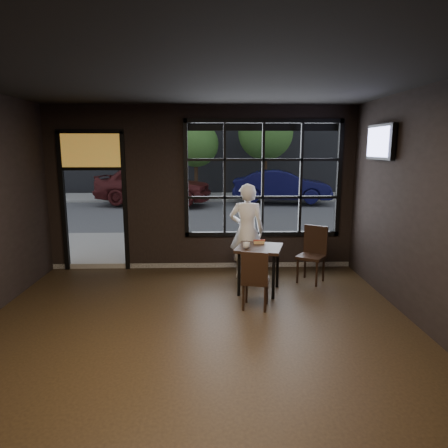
{
  "coord_description": "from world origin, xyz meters",
  "views": [
    {
      "loc": [
        0.21,
        -4.3,
        2.39
      ],
      "look_at": [
        0.4,
        2.2,
        1.15
      ],
      "focal_mm": 32.0,
      "sensor_mm": 36.0,
      "label": 1
    }
  ],
  "objects_px": {
    "cafe_table": "(259,269)",
    "man": "(247,231)",
    "navy_car": "(282,186)",
    "chair_near": "(256,279)"
  },
  "relations": [
    {
      "from": "cafe_table",
      "to": "man",
      "type": "relative_size",
      "value": 0.45
    },
    {
      "from": "cafe_table",
      "to": "chair_near",
      "type": "distance_m",
      "value": 0.71
    },
    {
      "from": "cafe_table",
      "to": "man",
      "type": "height_order",
      "value": "man"
    },
    {
      "from": "cafe_table",
      "to": "chair_near",
      "type": "xyz_separation_m",
      "value": [
        -0.13,
        -0.69,
        0.06
      ]
    },
    {
      "from": "chair_near",
      "to": "man",
      "type": "height_order",
      "value": "man"
    },
    {
      "from": "chair_near",
      "to": "man",
      "type": "bearing_deg",
      "value": -76.58
    },
    {
      "from": "navy_car",
      "to": "chair_near",
      "type": "bearing_deg",
      "value": 175.22
    },
    {
      "from": "man",
      "to": "chair_near",
      "type": "bearing_deg",
      "value": 96.11
    },
    {
      "from": "navy_car",
      "to": "man",
      "type": "bearing_deg",
      "value": 173.46
    },
    {
      "from": "man",
      "to": "navy_car",
      "type": "xyz_separation_m",
      "value": [
        2.35,
        9.84,
        -0.1
      ]
    }
  ]
}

